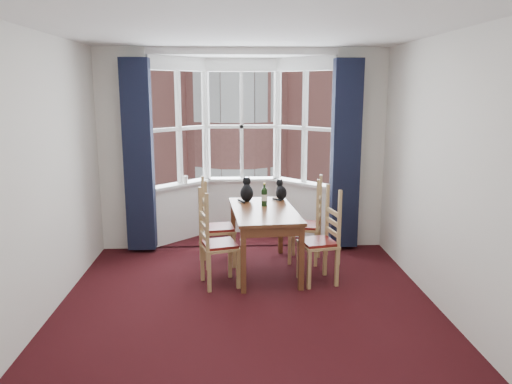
{
  "coord_description": "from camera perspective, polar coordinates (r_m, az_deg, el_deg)",
  "views": [
    {
      "loc": [
        -0.13,
        -4.73,
        2.26
      ],
      "look_at": [
        0.13,
        1.05,
        1.05
      ],
      "focal_mm": 35.0,
      "sensor_mm": 36.0,
      "label": 1
    }
  ],
  "objects": [
    {
      "name": "tenement_building",
      "position": [
        18.75,
        -2.26,
        9.78
      ],
      "size": [
        18.4,
        7.8,
        15.2
      ],
      "color": "#91524A",
      "rests_on": "street"
    },
    {
      "name": "curtain_left",
      "position": [
        6.98,
        -13.26,
        4.01
      ],
      "size": [
        0.38,
        0.22,
        2.6
      ],
      "primitive_type": "cube",
      "color": "black",
      "rests_on": "floor"
    },
    {
      "name": "cat_right",
      "position": [
        6.66,
        2.88,
        0.04
      ],
      "size": [
        0.19,
        0.23,
        0.28
      ],
      "color": "black",
      "rests_on": "dining_table"
    },
    {
      "name": "wall_left",
      "position": [
        5.15,
        -23.82,
        1.2
      ],
      "size": [
        0.0,
        4.5,
        4.5
      ],
      "primitive_type": "plane",
      "rotation": [
        1.57,
        0.0,
        1.57
      ],
      "color": "silver",
      "rests_on": "floor"
    },
    {
      "name": "wall_near",
      "position": [
        2.62,
        0.46,
        -7.3
      ],
      "size": [
        4.0,
        0.0,
        4.0
      ],
      "primitive_type": "plane",
      "rotation": [
        -1.57,
        0.0,
        0.0
      ],
      "color": "silver",
      "rests_on": "floor"
    },
    {
      "name": "chair_left_near",
      "position": [
        5.79,
        -5.07,
        -6.23
      ],
      "size": [
        0.5,
        0.51,
        0.92
      ],
      "color": "tan",
      "rests_on": "floor"
    },
    {
      "name": "dining_table",
      "position": [
        6.16,
        0.92,
        -2.9
      ],
      "size": [
        0.87,
        1.47,
        0.8
      ],
      "color": "brown",
      "rests_on": "floor"
    },
    {
      "name": "chair_left_far",
      "position": [
        6.46,
        -5.09,
        -4.29
      ],
      "size": [
        0.46,
        0.48,
        0.92
      ],
      "color": "tan",
      "rests_on": "floor"
    },
    {
      "name": "candle_tall",
      "position": [
        7.48,
        -8.05,
        1.41
      ],
      "size": [
        0.06,
        0.06,
        0.11
      ],
      "primitive_type": "cylinder",
      "color": "white",
      "rests_on": "bay_window"
    },
    {
      "name": "street",
      "position": [
        37.89,
        -2.37,
        -0.79
      ],
      "size": [
        80.0,
        80.0,
        0.0
      ],
      "primitive_type": "plane",
      "color": "#333335",
      "rests_on": "ground"
    },
    {
      "name": "chair_right_far",
      "position": [
        6.6,
        6.39,
        -3.98
      ],
      "size": [
        0.5,
        0.51,
        0.92
      ],
      "color": "tan",
      "rests_on": "floor"
    },
    {
      "name": "wall_back_pier_right",
      "position": [
        7.25,
        11.67,
        4.76
      ],
      "size": [
        0.7,
        0.12,
        2.8
      ],
      "primitive_type": "cube",
      "color": "silver",
      "rests_on": "floor"
    },
    {
      "name": "cat_left",
      "position": [
        6.55,
        -1.06,
        0.03
      ],
      "size": [
        0.18,
        0.25,
        0.33
      ],
      "color": "black",
      "rests_on": "dining_table"
    },
    {
      "name": "wall_back_pier_left",
      "position": [
        7.19,
        -14.83,
        4.56
      ],
      "size": [
        0.7,
        0.12,
        2.8
      ],
      "primitive_type": "cube",
      "color": "silver",
      "rests_on": "floor"
    },
    {
      "name": "ceiling",
      "position": [
        4.76,
        -1.05,
        18.34
      ],
      "size": [
        4.5,
        4.5,
        0.0
      ],
      "primitive_type": "plane",
      "rotation": [
        3.14,
        0.0,
        0.0
      ],
      "color": "white",
      "rests_on": "floor"
    },
    {
      "name": "wine_bottle",
      "position": [
        6.29,
        0.96,
        -0.46
      ],
      "size": [
        0.08,
        0.08,
        0.29
      ],
      "color": "black",
      "rests_on": "dining_table"
    },
    {
      "name": "bay_window",
      "position": [
        7.53,
        -1.6,
        5.26
      ],
      "size": [
        2.76,
        0.94,
        2.8
      ],
      "color": "white",
      "rests_on": "floor"
    },
    {
      "name": "floor",
      "position": [
        5.24,
        -0.93,
        -13.73
      ],
      "size": [
        4.5,
        4.5,
        0.0
      ],
      "primitive_type": "plane",
      "color": "black",
      "rests_on": "ground"
    },
    {
      "name": "chair_right_near",
      "position": [
        5.94,
        7.91,
        -5.8
      ],
      "size": [
        0.48,
        0.49,
        0.92
      ],
      "color": "tan",
      "rests_on": "floor"
    },
    {
      "name": "curtain_right",
      "position": [
        7.03,
        10.19,
        4.2
      ],
      "size": [
        0.38,
        0.22,
        2.6
      ],
      "primitive_type": "cube",
      "color": "black",
      "rests_on": "floor"
    },
    {
      "name": "wall_right",
      "position": [
        5.26,
        21.38,
        1.59
      ],
      "size": [
        0.0,
        4.5,
        4.5
      ],
      "primitive_type": "plane",
      "rotation": [
        1.57,
        0.0,
        -1.57
      ],
      "color": "silver",
      "rests_on": "floor"
    }
  ]
}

